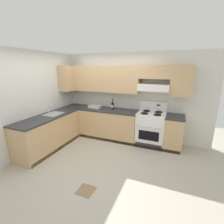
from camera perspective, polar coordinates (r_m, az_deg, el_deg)
The scene contains 9 objects.
ground_plane at distance 4.18m, azimuth -7.45°, elevation -15.38°, with size 7.04×7.04×0.00m, color #B2AA99.
floor_accent_tile at distance 3.26m, azimuth -9.16°, elevation -25.50°, with size 0.30×0.30×0.01m, color olive.
wall_back at distance 4.88m, azimuth 5.02°, elevation 7.69°, with size 4.68×0.57×2.55m.
wall_left at distance 4.84m, azimuth -23.28°, elevation 4.73°, with size 0.47×4.00×2.55m.
counter_back_run at distance 4.99m, azimuth -0.55°, elevation -4.24°, with size 3.60×0.65×0.91m.
counter_left_run at distance 4.67m, azimuth -21.11°, elevation -6.63°, with size 0.63×1.91×1.13m.
stove at distance 4.69m, azimuth 13.40°, elevation -5.67°, with size 0.76×0.62×1.20m.
wine_bottle at distance 4.87m, azimuth 0.20°, elevation 2.42°, with size 0.07×0.08×0.32m.
bowl at distance 5.10m, azimuth -5.98°, elevation 1.80°, with size 0.38×0.22×0.08m.
Camera 1 is at (1.84, -3.09, 2.13)m, focal length 26.06 mm.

